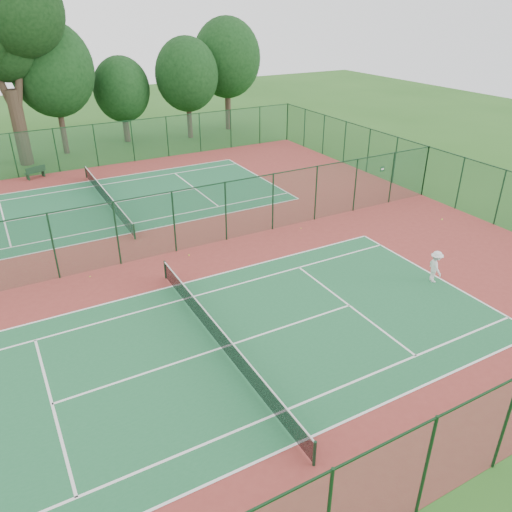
{
  "coord_description": "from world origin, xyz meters",
  "views": [
    {
      "loc": [
        -6.5,
        -23.61,
        12.31
      ],
      "look_at": [
        3.59,
        -5.37,
        1.6
      ],
      "focal_mm": 35.0,
      "sensor_mm": 36.0,
      "label": 1
    }
  ],
  "objects": [
    {
      "name": "red_pad",
      "position": [
        0.0,
        0.0,
        0.01
      ],
      "size": [
        40.0,
        36.0,
        0.01
      ],
      "primitive_type": "cube",
      "color": "maroon",
      "rests_on": "ground"
    },
    {
      "name": "tennis_net_far",
      "position": [
        0.0,
        9.0,
        0.54
      ],
      "size": [
        0.1,
        12.9,
        0.97
      ],
      "color": "#12331C",
      "rests_on": "ground"
    },
    {
      "name": "fence_divider",
      "position": [
        0.0,
        0.0,
        1.76
      ],
      "size": [
        40.0,
        0.09,
        3.5
      ],
      "color": "#18492A",
      "rests_on": "ground"
    },
    {
      "name": "stray_ball_a",
      "position": [
        1.92,
        -0.88,
        0.05
      ],
      "size": [
        0.08,
        0.08,
        0.08
      ],
      "primitive_type": "sphere",
      "color": "#D2F038",
      "rests_on": "red_pad"
    },
    {
      "name": "fence_east",
      "position": [
        20.0,
        0.0,
        1.76
      ],
      "size": [
        0.09,
        36.0,
        3.5
      ],
      "rotation": [
        0.0,
        0.0,
        1.57
      ],
      "color": "#184A30",
      "rests_on": "ground"
    },
    {
      "name": "evergreen_row",
      "position": [
        0.5,
        24.25,
        0.0
      ],
      "size": [
        39.0,
        5.0,
        12.0
      ],
      "primitive_type": null,
      "color": "black",
      "rests_on": "ground"
    },
    {
      "name": "fence_south",
      "position": [
        0.0,
        -18.0,
        1.76
      ],
      "size": [
        40.0,
        0.09,
        3.5
      ],
      "color": "#18482D",
      "rests_on": "ground"
    },
    {
      "name": "ground",
      "position": [
        0.0,
        0.0,
        0.0
      ],
      "size": [
        120.0,
        120.0,
        0.0
      ],
      "primitive_type": "plane",
      "color": "#285B1C",
      "rests_on": "ground"
    },
    {
      "name": "court_near",
      "position": [
        0.0,
        -9.0,
        0.01
      ],
      "size": [
        23.77,
        10.97,
        0.01
      ],
      "primitive_type": "cube",
      "color": "#1F643A",
      "rests_on": "red_pad"
    },
    {
      "name": "player_near",
      "position": [
        11.38,
        -9.24,
        0.83
      ],
      "size": [
        0.95,
        1.2,
        1.62
      ],
      "primitive_type": "imported",
      "rotation": [
        0.0,
        0.0,
        1.19
      ],
      "color": "silver",
      "rests_on": "court_near"
    },
    {
      "name": "stray_ball_c",
      "position": [
        -3.29,
        -0.67,
        0.04
      ],
      "size": [
        0.06,
        0.06,
        0.06
      ],
      "primitive_type": "sphere",
      "color": "#AFCE2F",
      "rests_on": "red_pad"
    },
    {
      "name": "court_far",
      "position": [
        0.0,
        9.0,
        0.01
      ],
      "size": [
        23.77,
        10.97,
        0.01
      ],
      "primitive_type": "cube",
      "color": "#1F633C",
      "rests_on": "red_pad"
    },
    {
      "name": "tennis_net_near",
      "position": [
        0.0,
        -9.0,
        0.54
      ],
      "size": [
        0.1,
        12.9,
        0.97
      ],
      "color": "#13351F",
      "rests_on": "ground"
    },
    {
      "name": "fence_north",
      "position": [
        0.0,
        18.0,
        1.76
      ],
      "size": [
        40.0,
        0.09,
        3.5
      ],
      "color": "#1C5535",
      "rests_on": "ground"
    },
    {
      "name": "bench",
      "position": [
        -3.43,
        17.18,
        0.51
      ],
      "size": [
        1.62,
        0.97,
        0.96
      ],
      "rotation": [
        0.0,
        0.0,
        0.36
      ],
      "color": "black",
      "rests_on": "red_pad"
    },
    {
      "name": "stray_ball_b",
      "position": [
        9.21,
        -0.82,
        0.04
      ],
      "size": [
        0.07,
        0.07,
        0.07
      ],
      "primitive_type": "sphere",
      "color": "yellow",
      "rests_on": "red_pad"
    }
  ]
}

